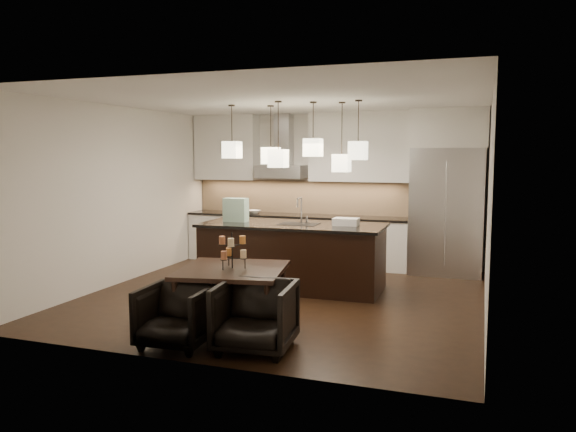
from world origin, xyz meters
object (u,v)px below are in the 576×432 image
(refrigerator, at_px, (447,212))
(armchair_left, at_px, (176,316))
(island_body, at_px, (292,257))
(armchair_right, at_px, (255,316))
(dining_table, at_px, (233,298))

(refrigerator, distance_m, armchair_left, 5.40)
(island_body, bearing_deg, refrigerator, 39.44)
(refrigerator, relative_size, armchair_right, 2.68)
(island_body, bearing_deg, dining_table, -91.58)
(refrigerator, distance_m, island_body, 2.89)
(armchair_right, bearing_deg, island_body, 95.29)
(refrigerator, xyz_separation_m, armchair_left, (-2.47, -4.74, -0.74))
(island_body, xyz_separation_m, armchair_right, (0.53, -2.75, -0.11))
(island_body, height_order, armchair_right, island_body)
(armchair_right, bearing_deg, armchair_left, -175.17)
(island_body, xyz_separation_m, armchair_left, (-0.32, -2.91, -0.14))
(refrigerator, height_order, island_body, refrigerator)
(refrigerator, bearing_deg, dining_table, -118.75)
(dining_table, height_order, armchair_left, dining_table)
(refrigerator, relative_size, armchair_left, 2.95)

